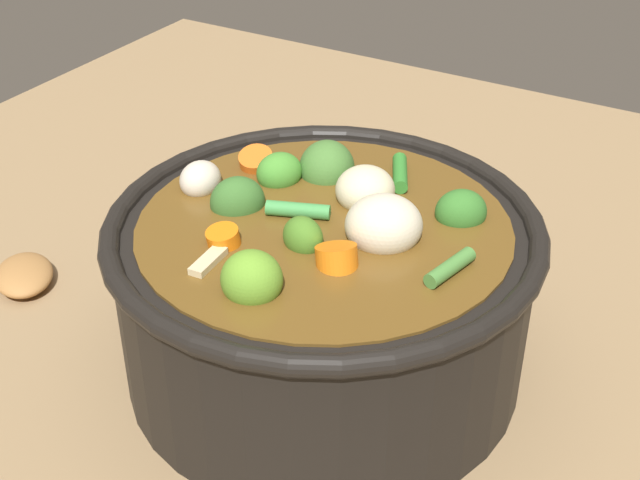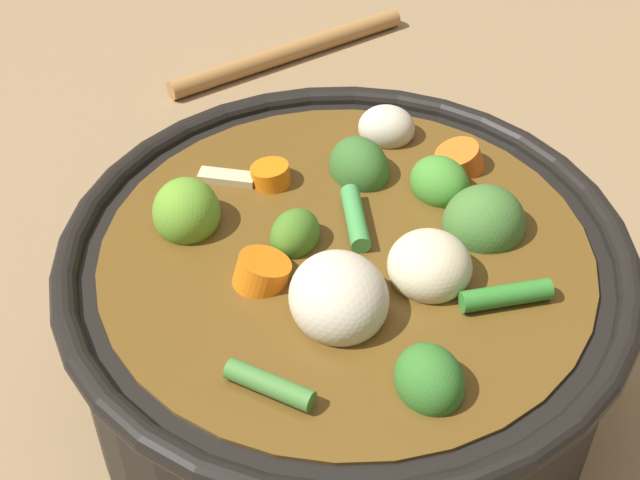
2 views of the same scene
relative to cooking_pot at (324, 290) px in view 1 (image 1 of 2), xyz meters
name	(u,v)px [view 1 (image 1 of 2)]	position (x,y,z in m)	size (l,w,h in m)	color
ground_plane	(324,364)	(0.00, 0.00, -0.07)	(1.10, 1.10, 0.00)	#8C704C
cooking_pot	(324,290)	(0.00, 0.00, 0.00)	(0.29, 0.29, 0.15)	black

